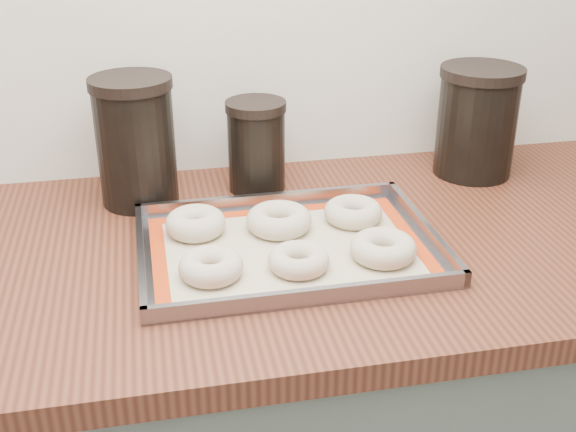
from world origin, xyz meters
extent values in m
cube|color=#5C2C1B|center=(0.00, 1.68, 0.88)|extent=(3.06, 0.68, 0.04)
cube|color=gray|center=(-0.10, 1.64, 0.90)|extent=(0.46, 0.33, 0.00)
cube|color=gray|center=(-0.10, 1.80, 0.91)|extent=(0.46, 0.01, 0.02)
cube|color=gray|center=(-0.10, 1.48, 0.91)|extent=(0.46, 0.01, 0.02)
cube|color=gray|center=(-0.32, 1.64, 0.91)|extent=(0.01, 0.33, 0.02)
cube|color=gray|center=(0.13, 1.64, 0.91)|extent=(0.01, 0.33, 0.02)
cube|color=#C6B793|center=(-0.10, 1.64, 0.90)|extent=(0.42, 0.29, 0.00)
cube|color=#BF320C|center=(-0.10, 1.77, 0.91)|extent=(0.42, 0.02, 0.00)
cube|color=#BF320C|center=(-0.10, 1.50, 0.91)|extent=(0.42, 0.02, 0.00)
cube|color=#BF320C|center=(-0.30, 1.64, 0.91)|extent=(0.02, 0.25, 0.00)
cube|color=#BF320C|center=(0.10, 1.64, 0.91)|extent=(0.02, 0.25, 0.00)
torus|color=beige|center=(-0.22, 1.57, 0.92)|extent=(0.11, 0.11, 0.04)
torus|color=beige|center=(-0.10, 1.57, 0.92)|extent=(0.10, 0.10, 0.03)
torus|color=beige|center=(0.04, 1.58, 0.92)|extent=(0.13, 0.13, 0.04)
torus|color=beige|center=(-0.23, 1.71, 0.92)|extent=(0.12, 0.12, 0.04)
torus|color=beige|center=(-0.10, 1.70, 0.92)|extent=(0.13, 0.13, 0.04)
torus|color=beige|center=(0.03, 1.71, 0.92)|extent=(0.11, 0.11, 0.03)
cylinder|color=black|center=(-0.32, 1.87, 1.00)|extent=(0.13, 0.13, 0.21)
cylinder|color=black|center=(-0.32, 1.87, 1.12)|extent=(0.14, 0.14, 0.02)
cylinder|color=black|center=(-0.11, 1.88, 0.98)|extent=(0.10, 0.10, 0.15)
cylinder|color=black|center=(-0.11, 1.88, 1.06)|extent=(0.11, 0.11, 0.02)
cylinder|color=black|center=(0.32, 1.88, 0.99)|extent=(0.15, 0.15, 0.19)
cylinder|color=black|center=(0.32, 1.88, 1.10)|extent=(0.16, 0.16, 0.02)
camera|label=1|loc=(-0.30, 0.67, 1.44)|focal=45.00mm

